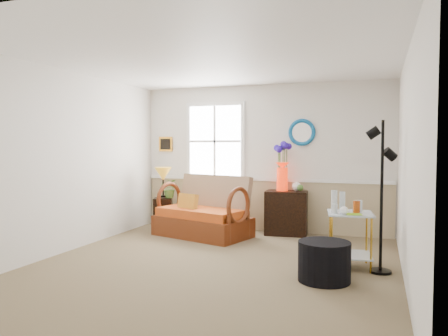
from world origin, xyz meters
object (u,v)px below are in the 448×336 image
(loveseat, at_px, (203,206))
(ottoman, at_px, (324,261))
(lamp_stand, at_px, (163,214))
(floor_lamp, at_px, (382,197))
(side_table, at_px, (350,240))
(cabinet, at_px, (286,213))

(loveseat, bearing_deg, ottoman, -22.58)
(lamp_stand, height_order, floor_lamp, floor_lamp)
(lamp_stand, bearing_deg, floor_lamp, -22.44)
(loveseat, bearing_deg, side_table, -7.94)
(loveseat, distance_m, ottoman, 2.87)
(ottoman, bearing_deg, side_table, 71.42)
(loveseat, bearing_deg, lamp_stand, 178.24)
(cabinet, distance_m, ottoman, 2.58)
(loveseat, relative_size, floor_lamp, 0.85)
(side_table, bearing_deg, ottoman, -108.58)
(cabinet, bearing_deg, floor_lamp, -55.71)
(cabinet, xyz_separation_m, side_table, (1.15, -1.71, -0.03))
(floor_lamp, bearing_deg, cabinet, 131.63)
(loveseat, height_order, floor_lamp, floor_lamp)
(ottoman, bearing_deg, lamp_stand, 146.08)
(lamp_stand, bearing_deg, side_table, -22.80)
(side_table, bearing_deg, floor_lamp, -19.09)
(side_table, distance_m, ottoman, 0.74)
(lamp_stand, height_order, side_table, side_table)
(floor_lamp, relative_size, ottoman, 3.12)
(loveseat, distance_m, side_table, 2.69)
(loveseat, xyz_separation_m, ottoman, (2.22, -1.80, -0.28))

